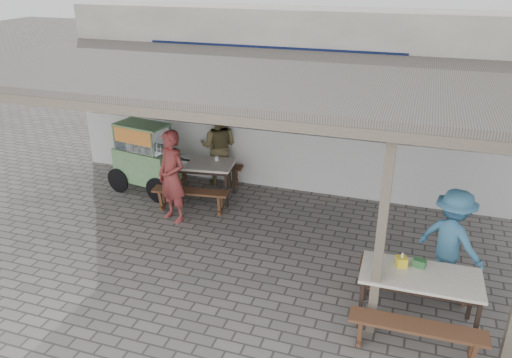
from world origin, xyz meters
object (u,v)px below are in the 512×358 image
at_px(bench_right_street, 416,332).
at_px(bench_right_wall, 417,275).
at_px(tissue_box, 401,262).
at_px(condiment_jar, 217,158).
at_px(condiment_bowl, 185,160).
at_px(table_left, 200,166).
at_px(vendor_cart, 145,155).
at_px(table_right, 420,280).
at_px(bench_left_wall, 209,170).
at_px(patron_wall_side, 219,147).
at_px(patron_right_table, 451,241).
at_px(donation_box, 419,263).
at_px(bench_left_street, 191,196).
at_px(patron_street_side, 172,177).

distance_m(bench_right_street, bench_right_wall, 1.21).
relative_size(tissue_box, condiment_jar, 1.50).
xyz_separation_m(bench_right_wall, condiment_bowl, (-4.44, 1.91, 0.43)).
xyz_separation_m(tissue_box, condiment_bowl, (-4.21, 2.40, -0.04)).
height_order(table_left, bench_right_street, table_left).
distance_m(table_left, bench_right_street, 5.25).
bearing_deg(vendor_cart, bench_right_wall, -9.77).
bearing_deg(table_right, bench_left_wall, 141.85).
bearing_deg(patron_wall_side, bench_right_wall, 137.92).
distance_m(bench_left_wall, bench_right_wall, 4.97).
bearing_deg(patron_wall_side, bench_left_wall, 35.56).
xyz_separation_m(bench_left_wall, bench_right_street, (4.27, -3.80, 0.01)).
bearing_deg(bench_left_wall, condiment_bowl, -114.65).
distance_m(table_left, condiment_bowl, 0.31).
xyz_separation_m(table_right, patron_wall_side, (-4.09, 3.35, 0.14)).
xyz_separation_m(bench_right_wall, patron_right_table, (0.38, 0.36, 0.42)).
bearing_deg(bench_right_wall, tissue_box, -117.24).
xyz_separation_m(bench_right_street, vendor_cart, (-5.34, 3.12, 0.43)).
xyz_separation_m(table_left, bench_right_street, (4.18, -3.16, -0.33)).
bearing_deg(donation_box, patron_wall_side, 141.96).
height_order(bench_left_street, bench_left_wall, same).
distance_m(bench_left_street, donation_box, 4.43).
bearing_deg(donation_box, vendor_cart, 156.13).
bearing_deg(bench_left_street, patron_right_table, -20.28).
distance_m(table_right, tissue_box, 0.31).
bearing_deg(patron_wall_side, tissue_box, 131.80).
bearing_deg(vendor_cart, table_right, -15.27).
bearing_deg(condiment_jar, bench_left_wall, 130.63).
bearing_deg(condiment_bowl, bench_left_wall, 73.41).
height_order(table_left, condiment_bowl, condiment_bowl).
relative_size(patron_street_side, patron_right_table, 1.10).
bearing_deg(patron_right_table, donation_box, 96.54).
xyz_separation_m(table_right, bench_right_street, (0.01, -0.60, -0.33)).
bearing_deg(bench_left_wall, tissue_box, -45.56).
distance_m(table_left, donation_box, 4.78).
height_order(table_right, patron_right_table, patron_right_table).
relative_size(patron_wall_side, condiment_bowl, 8.60).
height_order(patron_street_side, tissue_box, patron_street_side).
relative_size(table_right, donation_box, 9.56).
relative_size(bench_left_wall, patron_right_table, 0.95).
bearing_deg(vendor_cart, donation_box, -13.85).
bearing_deg(patron_right_table, condiment_bowl, 15.66).
bearing_deg(table_right, donation_box, 99.36).
distance_m(bench_left_street, tissue_box, 4.26).
bearing_deg(tissue_box, bench_left_street, 154.70).
distance_m(table_right, patron_wall_side, 5.29).
relative_size(patron_right_table, condiment_jar, 17.73).
bearing_deg(bench_right_street, vendor_cart, 148.41).
bearing_deg(patron_street_side, donation_box, 4.24).
bearing_deg(patron_street_side, patron_right_table, 15.11).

